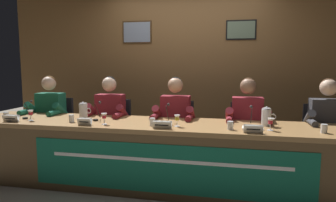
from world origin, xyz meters
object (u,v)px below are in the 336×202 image
object	(u,v)px
water_pitcher_right_side	(266,117)
water_cup_left	(72,119)
nameplate_left	(85,122)
microphone_right	(251,120)
conference_table	(166,145)
water_cup_far_right	(324,129)
panelist_far_left	(48,114)
chair_far_right	(321,144)
microphone_far_left	(27,112)
nameplate_right	(253,129)
water_cup_center	(152,122)
juice_glass_left	(104,117)
panelist_right	(247,121)
nameplate_far_left	(11,118)
juice_glass_center	(177,118)
chair_center	(177,137)
document_stack_right	(253,128)
chair_left	(114,133)
panelist_far_right	(328,124)
juice_glass_right	(271,122)
panelist_center	(174,119)
microphone_left	(97,114)
water_cup_right	(230,126)
water_pitcher_left_side	(83,111)
juice_glass_far_left	(31,113)
water_cup_far_left	(6,116)
chair_right	(246,140)
nameplate_center	(162,125)
panelist_left	(108,116)
chair_far_left	(57,131)

from	to	relation	value
water_pitcher_right_side	water_cup_left	bearing A→B (deg)	-173.61
nameplate_left	microphone_right	world-z (taller)	microphone_right
conference_table	water_cup_far_right	distance (m)	1.58
panelist_far_left	chair_far_right	xyz separation A→B (m)	(3.52, 0.20, -0.28)
microphone_far_left	nameplate_right	bearing A→B (deg)	-5.58
water_cup_center	nameplate_right	bearing A→B (deg)	-7.50
juice_glass_left	panelist_right	size ratio (longest dim) A/B	0.10
nameplate_far_left	juice_glass_center	world-z (taller)	juice_glass_center
chair_center	water_pitcher_right_side	size ratio (longest dim) A/B	4.30
water_cup_center	document_stack_right	bearing A→B (deg)	4.21
chair_left	panelist_far_right	xyz separation A→B (m)	(2.64, -0.20, 0.28)
juice_glass_right	juice_glass_center	bearing A→B (deg)	-179.89
panelist_far_left	panelist_center	xyz separation A→B (m)	(1.76, 0.00, 0.00)
chair_left	microphone_left	xyz separation A→B (m)	(0.03, -0.58, 0.37)
water_cup_right	water_cup_far_right	distance (m)	0.88
juice_glass_left	water_cup_left	world-z (taller)	juice_glass_left
nameplate_far_left	panelist_center	distance (m)	1.90
microphone_left	panelist_far_right	size ratio (longest dim) A/B	0.18
water_pitcher_left_side	chair_far_right	bearing A→B (deg)	10.54
juice_glass_center	water_pitcher_right_side	distance (m)	0.96
juice_glass_far_left	water_cup_far_left	size ratio (longest dim) A/B	1.46
microphone_far_left	chair_right	xyz separation A→B (m)	(2.62, 0.64, -0.37)
chair_center	chair_right	world-z (taller)	same
nameplate_left	chair_right	world-z (taller)	chair_right
nameplate_center	chair_left	bearing A→B (deg)	135.05
chair_left	nameplate_right	distance (m)	2.02
juice_glass_far_left	juice_glass_center	xyz separation A→B (m)	(1.73, 0.02, 0.00)
panelist_left	water_pitcher_right_side	xyz separation A→B (m)	(1.94, -0.31, 0.11)
water_cup_left	panelist_far_left	bearing A→B (deg)	140.78
water_pitcher_right_side	document_stack_right	xyz separation A→B (m)	(-0.15, -0.18, -0.09)
chair_left	water_cup_left	bearing A→B (deg)	-105.72
water_pitcher_left_side	panelist_far_left	bearing A→B (deg)	155.24
nameplate_far_left	water_cup_far_right	xyz separation A→B (m)	(3.34, 0.12, -0.00)
water_cup_far_right	water_pitcher_right_side	size ratio (longest dim) A/B	0.40
conference_table	nameplate_far_left	size ratio (longest dim) A/B	24.16
chair_right	panelist_far_right	bearing A→B (deg)	-12.76
juice_glass_far_left	panelist_right	distance (m)	2.55
water_cup_right	chair_far_right	size ratio (longest dim) A/B	0.09
microphone_left	chair_left	bearing A→B (deg)	92.68
chair_far_left	panelist_left	bearing A→B (deg)	-12.76
nameplate_left	water_pitcher_left_side	world-z (taller)	water_pitcher_left_side
panelist_right	chair_far_left	bearing A→B (deg)	175.68
water_cup_left	document_stack_right	distance (m)	2.00
water_cup_left	microphone_far_left	bearing A→B (deg)	170.75
panelist_left	chair_center	bearing A→B (deg)	12.76
panelist_far_left	juice_glass_right	bearing A→B (deg)	-10.76
juice_glass_right	panelist_far_right	distance (m)	0.88
chair_far_left	panelist_far_right	xyz separation A→B (m)	(3.52, -0.20, 0.28)
water_cup_far_right	panelist_far_right	bearing A→B (deg)	70.37
nameplate_left	water_cup_right	distance (m)	1.54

